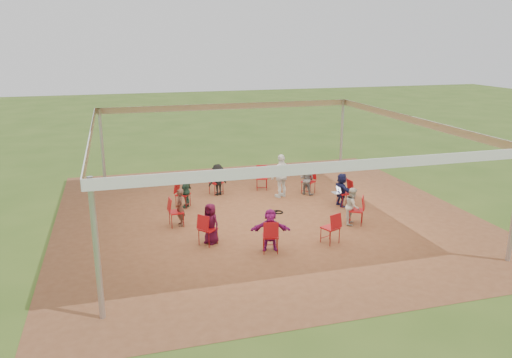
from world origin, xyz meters
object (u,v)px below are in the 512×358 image
object	(u,v)px
person_seated_3	(186,191)
person_seated_5	(211,223)
chair_1	(308,182)
person_seated_7	(353,206)
standing_person	(282,176)
chair_2	(262,178)
person_seated_2	(218,180)
chair_0	(345,193)
chair_4	(183,194)
person_seated_1	(307,179)
cable_coil	(278,212)
chair_6	(208,229)
laptop	(337,191)
person_seated_6	(270,230)
chair_7	(270,236)
chair_5	(176,212)
chair_3	(216,182)
person_seated_4	(180,208)
person_seated_0	(342,190)
chair_9	(356,210)
chair_8	(330,228)

from	to	relation	value
person_seated_3	person_seated_5	size ratio (longest dim) A/B	1.00
chair_1	person_seated_7	size ratio (longest dim) A/B	0.78
chair_1	standing_person	xyz separation A→B (m)	(-1.09, -0.14, 0.34)
chair_2	person_seated_7	distance (m)	4.57
person_seated_5	person_seated_2	bearing A→B (deg)	126.00
chair_0	chair_2	world-z (taller)	same
chair_4	person_seated_1	xyz separation A→B (m)	(4.56, 0.23, 0.13)
chair_0	cable_coil	bearing A→B (deg)	88.09
chair_6	laptop	distance (m)	5.22
chair_0	chair_1	size ratio (longest dim) A/B	1.00
person_seated_3	person_seated_6	xyz separation A→B (m)	(1.66, -4.15, 0.00)
chair_7	laptop	size ratio (longest dim) A/B	2.68
person_seated_1	cable_coil	xyz separation A→B (m)	(-1.65, -1.66, -0.56)
chair_5	person_seated_6	bearing A→B (deg)	37.67
chair_1	cable_coil	world-z (taller)	chair_1
chair_5	person_seated_7	xyz separation A→B (m)	(5.22, -1.29, 0.13)
chair_3	laptop	bearing A→B (deg)	123.86
chair_7	cable_coil	distance (m)	3.17
chair_4	chair_7	bearing A→B (deg)	54.00
chair_1	standing_person	distance (m)	1.15
person_seated_4	person_seated_0	bearing A→B (deg)	90.00
person_seated_4	chair_9	bearing A→B (deg)	71.60
chair_3	cable_coil	distance (m)	3.03
person_seated_6	cable_coil	distance (m)	3.07
chair_5	person_seated_5	size ratio (longest dim) A/B	0.78
person_seated_7	chair_4	bearing A→B (deg)	90.00
person_seated_4	person_seated_1	bearing A→B (deg)	108.00
chair_5	laptop	xyz separation A→B (m)	(5.47, 0.36, 0.10)
chair_4	cable_coil	world-z (taller)	chair_4
chair_5	person_seated_6	size ratio (longest dim) A/B	0.78
person_seated_5	cable_coil	size ratio (longest dim) A/B	2.64
person_seated_3	person_seated_0	bearing A→B (deg)	108.00
chair_8	cable_coil	distance (m)	2.88
chair_0	chair_8	xyz separation A→B (m)	(-1.81, -2.87, 0.00)
cable_coil	standing_person	bearing A→B (deg)	67.73
chair_6	chair_0	bearing A→B (deg)	72.00
chair_2	person_seated_7	bearing A→B (deg)	125.12
cable_coil	chair_5	bearing A→B (deg)	-174.91
laptop	chair_2	bearing A→B (deg)	31.95
standing_person	laptop	world-z (taller)	standing_person
person_seated_3	person_seated_7	distance (m)	5.53
person_seated_0	person_seated_4	size ratio (longest dim) A/B	1.00
chair_7	laptop	distance (m)	4.44
chair_3	chair_7	bearing A→B (deg)	72.00
standing_person	person_seated_1	bearing A→B (deg)	160.81
chair_3	person_seated_6	world-z (taller)	person_seated_6
chair_3	person_seated_5	world-z (taller)	person_seated_5
chair_1	person_seated_6	distance (m)	5.37
chair_6	person_seated_6	xyz separation A→B (m)	(1.54, -0.84, 0.13)
chair_3	person_seated_1	distance (m)	3.32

